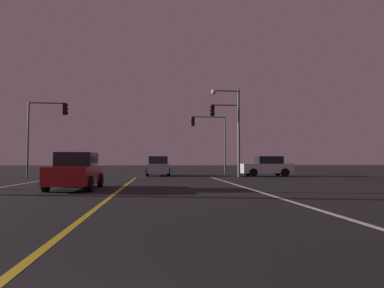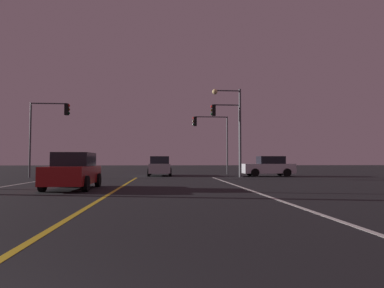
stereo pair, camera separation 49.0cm
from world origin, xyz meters
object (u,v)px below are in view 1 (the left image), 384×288
car_ahead_far (158,166)px  car_oncoming (76,171)px  traffic_light_far_right (209,131)px  car_crossing_side (267,166)px  street_lamp_right_far (232,120)px  traffic_light_near_right (225,124)px  traffic_light_near_left (47,122)px

car_ahead_far → car_oncoming: same height
traffic_light_far_right → car_oncoming: bearing=62.3°
car_crossing_side → street_lamp_right_far: (-3.35, -1.51, 3.78)m
car_crossing_side → traffic_light_near_right: traffic_light_near_right is taller
traffic_light_near_left → traffic_light_far_right: traffic_light_near_left is taller
car_ahead_far → traffic_light_near_right: bearing=-119.1°
car_crossing_side → street_lamp_right_far: 5.27m
traffic_light_near_left → street_lamp_right_far: size_ratio=0.82×
car_crossing_side → street_lamp_right_far: bearing=24.2°
car_ahead_far → traffic_light_far_right: 6.42m
car_oncoming → traffic_light_near_left: (-4.77, 11.06, 3.48)m
traffic_light_near_left → car_crossing_side: bearing=4.0°
car_ahead_far → car_oncoming: 14.58m
car_crossing_side → car_ahead_far: size_ratio=1.00×
car_crossing_side → traffic_light_far_right: (-4.38, 4.24, 3.36)m
car_oncoming → car_crossing_side: bearing=133.3°
car_oncoming → traffic_light_far_right: (8.69, 16.56, 3.36)m
car_crossing_side → traffic_light_near_left: traffic_light_near_left is taller
traffic_light_near_right → car_crossing_side: bearing=-161.8°
car_oncoming → traffic_light_far_right: bearing=152.3°
traffic_light_near_left → traffic_light_far_right: 14.54m
traffic_light_near_left → street_lamp_right_far: 14.49m
traffic_light_near_left → traffic_light_far_right: (13.46, 5.50, -0.12)m
street_lamp_right_far → traffic_light_near_left: bearing=-1.0°
traffic_light_far_right → street_lamp_right_far: 5.85m
car_ahead_far → traffic_light_far_right: bearing=-63.0°
traffic_light_near_left → traffic_light_far_right: bearing=22.2°
car_ahead_far → traffic_light_near_right: 7.11m
traffic_light_far_right → street_lamp_right_far: street_lamp_right_far is taller
car_ahead_far → street_lamp_right_far: bearing=-118.9°
traffic_light_near_left → street_lamp_right_far: (14.49, -0.25, 0.30)m
traffic_light_far_right → traffic_light_near_right: bearing=95.6°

